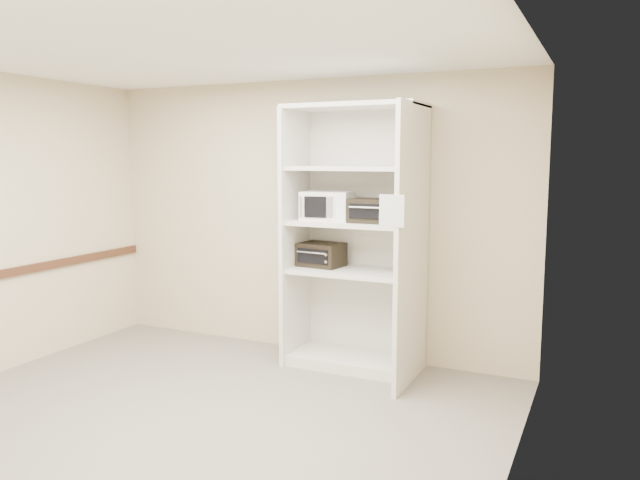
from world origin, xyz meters
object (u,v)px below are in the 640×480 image
at_px(shelving_unit, 359,247).
at_px(toaster_oven_lower, 321,255).
at_px(microwave, 327,206).
at_px(toaster_oven_upper, 371,211).

xyz_separation_m(shelving_unit, toaster_oven_lower, (-0.40, 0.04, -0.10)).
xyz_separation_m(microwave, toaster_oven_lower, (-0.09, 0.06, -0.47)).
relative_size(shelving_unit, toaster_oven_upper, 6.52).
distance_m(toaster_oven_upper, toaster_oven_lower, 0.70).
distance_m(shelving_unit, microwave, 0.48).
bearing_deg(shelving_unit, microwave, -175.94).
height_order(microwave, toaster_oven_lower, microwave).
xyz_separation_m(shelving_unit, toaster_oven_upper, (0.14, -0.06, 0.35)).
height_order(toaster_oven_upper, toaster_oven_lower, toaster_oven_upper).
distance_m(shelving_unit, toaster_oven_upper, 0.38).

